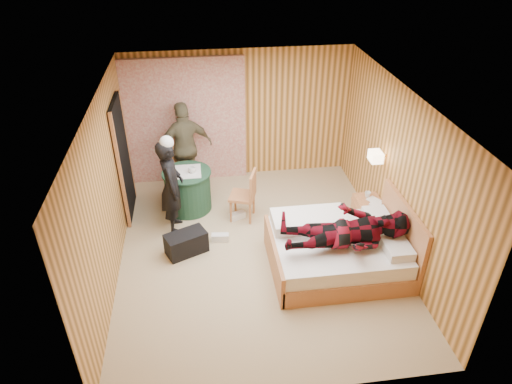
{
  "coord_description": "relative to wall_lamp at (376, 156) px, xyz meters",
  "views": [
    {
      "loc": [
        -0.77,
        -5.55,
        4.58
      ],
      "look_at": [
        -0.01,
        0.06,
        1.05
      ],
      "focal_mm": 32.0,
      "sensor_mm": 36.0,
      "label": 1
    }
  ],
  "objects": [
    {
      "name": "nightstand",
      "position": [
        -0.04,
        -0.14,
        -1.01
      ],
      "size": [
        0.43,
        0.58,
        0.56
      ],
      "color": "#C17F4F",
      "rests_on": "floor"
    },
    {
      "name": "duffel_bag",
      "position": [
        -3.02,
        -0.34,
        -1.12
      ],
      "size": [
        0.7,
        0.56,
        0.35
      ],
      "primitive_type": "cube",
      "rotation": [
        0.0,
        0.0,
        0.42
      ],
      "color": "black",
      "rests_on": "floor"
    },
    {
      "name": "cup_nightstand",
      "position": [
        -0.04,
        -0.01,
        -0.69
      ],
      "size": [
        0.13,
        0.13,
        0.09
      ],
      "primitive_type": "imported",
      "rotation": [
        0.0,
        0.0,
        -0.31
      ],
      "color": "silver",
      "rests_on": "nightstand"
    },
    {
      "name": "round_table",
      "position": [
        -2.97,
        0.9,
        -0.92
      ],
      "size": [
        0.85,
        0.85,
        0.75
      ],
      "color": "#224A2E",
      "rests_on": "floor"
    },
    {
      "name": "curtain",
      "position": [
        -2.92,
        1.98,
        -0.1
      ],
      "size": [
        2.2,
        0.08,
        2.4
      ],
      "primitive_type": "cube",
      "color": "beige",
      "rests_on": "floor"
    },
    {
      "name": "book_upper",
      "position": [
        -0.04,
        -0.19,
        -0.71
      ],
      "size": [
        0.27,
        0.28,
        0.02
      ],
      "primitive_type": "imported",
      "rotation": [
        0.0,
        0.0,
        -0.73
      ],
      "color": "silver",
      "rests_on": "nightstand"
    },
    {
      "name": "floor",
      "position": [
        -1.92,
        -0.45,
        -1.3
      ],
      "size": [
        4.2,
        5.0,
        0.01
      ],
      "primitive_type": "cube",
      "color": "tan",
      "rests_on": "ground"
    },
    {
      "name": "ceiling",
      "position": [
        -1.92,
        -0.45,
        1.2
      ],
      "size": [
        4.2,
        5.0,
        0.01
      ],
      "primitive_type": "cube",
      "color": "silver",
      "rests_on": "wall_back"
    },
    {
      "name": "sneaker_right",
      "position": [
        -2.15,
        0.45,
        -1.24
      ],
      "size": [
        0.29,
        0.2,
        0.12
      ],
      "primitive_type": "cube",
      "rotation": [
        0.0,
        0.0,
        0.4
      ],
      "color": "silver",
      "rests_on": "floor"
    },
    {
      "name": "sneaker_left",
      "position": [
        -2.48,
        -0.12,
        -1.24
      ],
      "size": [
        0.29,
        0.14,
        0.12
      ],
      "primitive_type": "cube",
      "rotation": [
        0.0,
        0.0,
        -0.11
      ],
      "color": "silver",
      "rests_on": "floor"
    },
    {
      "name": "doorway",
      "position": [
        -3.98,
        0.95,
        -0.28
      ],
      "size": [
        0.06,
        0.9,
        2.05
      ],
      "primitive_type": "cube",
      "color": "black",
      "rests_on": "floor"
    },
    {
      "name": "book_lower",
      "position": [
        -0.04,
        -0.19,
        -0.73
      ],
      "size": [
        0.26,
        0.28,
        0.02
      ],
      "primitive_type": "imported",
      "rotation": [
        0.0,
        0.0,
        0.55
      ],
      "color": "silver",
      "rests_on": "nightstand"
    },
    {
      "name": "chair_far",
      "position": [
        -2.99,
        1.57,
        -0.76
      ],
      "size": [
        0.54,
        0.54,
        0.93
      ],
      "rotation": [
        0.0,
        0.0,
        0.35
      ],
      "color": "#C17F4F",
      "rests_on": "floor"
    },
    {
      "name": "man_on_bed",
      "position": [
        -0.77,
        -1.19,
        -0.36
      ],
      "size": [
        0.86,
        0.67,
        1.77
      ],
      "primitive_type": "imported",
      "rotation": [
        0.0,
        1.57,
        0.0
      ],
      "color": "maroon",
      "rests_on": "bed"
    },
    {
      "name": "man_at_table",
      "position": [
        -2.97,
        1.61,
        -0.44
      ],
      "size": [
        1.09,
        0.7,
        1.72
      ],
      "primitive_type": "imported",
      "rotation": [
        0.0,
        0.0,
        3.44
      ],
      "color": "brown",
      "rests_on": "floor"
    },
    {
      "name": "wall_left",
      "position": [
        -4.02,
        -0.45,
        -0.05
      ],
      "size": [
        0.02,
        5.0,
        2.5
      ],
      "primitive_type": "cube",
      "color": "#E2A156",
      "rests_on": "floor"
    },
    {
      "name": "wall_right",
      "position": [
        0.18,
        -0.45,
        -0.05
      ],
      "size": [
        0.02,
        5.0,
        2.5
      ],
      "primitive_type": "cube",
      "color": "#E2A156",
      "rests_on": "floor"
    },
    {
      "name": "cup_table",
      "position": [
        -2.87,
        0.85,
        -0.5
      ],
      "size": [
        0.15,
        0.15,
        0.1
      ],
      "primitive_type": "imported",
      "rotation": [
        0.0,
        0.0,
        -0.28
      ],
      "color": "silver",
      "rests_on": "round_table"
    },
    {
      "name": "chair_near",
      "position": [
        -1.98,
        0.46,
        -0.77
      ],
      "size": [
        0.52,
        0.52,
        0.91
      ],
      "rotation": [
        0.0,
        0.0,
        -1.89
      ],
      "color": "#C17F4F",
      "rests_on": "floor"
    },
    {
      "name": "wall_lamp",
      "position": [
        0.0,
        0.0,
        0.0
      ],
      "size": [
        0.26,
        0.24,
        0.16
      ],
      "color": "gold",
      "rests_on": "wall_right"
    },
    {
      "name": "wall_back",
      "position": [
        -1.92,
        2.05,
        -0.05
      ],
      "size": [
        4.2,
        0.02,
        2.5
      ],
      "primitive_type": "cube",
      "color": "#E2A156",
      "rests_on": "floor"
    },
    {
      "name": "woman_standing",
      "position": [
        -3.2,
        0.34,
        -0.5
      ],
      "size": [
        0.41,
        0.6,
        1.61
      ],
      "primitive_type": "imported",
      "rotation": [
        0.0,
        0.0,
        1.62
      ],
      "color": "black",
      "rests_on": "floor"
    },
    {
      "name": "bed",
      "position": [
        -0.79,
        -0.96,
        -1.0
      ],
      "size": [
        1.95,
        1.49,
        1.03
      ],
      "color": "#C17F4F",
      "rests_on": "floor"
    }
  ]
}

